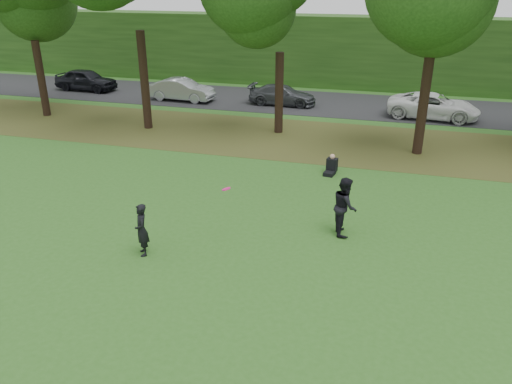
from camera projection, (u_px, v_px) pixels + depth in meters
The scene contains 9 objects.
ground at pixel (269, 284), 13.35m from camera, with size 120.00×120.00×0.00m, color #2A581B.
leaf_litter at pixel (333, 142), 24.84m from camera, with size 60.00×7.00×0.01m, color #4B3A1A.
street at pixel (349, 105), 31.91m from camera, with size 70.00×7.00×0.02m, color black.
far_hedge at pixel (360, 52), 36.22m from camera, with size 70.00×3.00×5.00m, color #1D4112.
player_left at pixel (142, 230), 14.50m from camera, with size 0.59×0.38×1.61m, color black.
player_right at pixel (345, 206), 15.66m from camera, with size 0.92×0.72×1.90m, color black.
parked_cars at pixel (293, 95), 31.34m from camera, with size 37.61×3.86×1.51m.
frisbee at pixel (226, 189), 14.72m from camera, with size 0.31×0.31×0.11m.
seated_person at pixel (331, 166), 20.73m from camera, with size 0.54×0.79×0.83m.
Camera 1 is at (2.68, -10.95, 7.59)m, focal length 35.00 mm.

